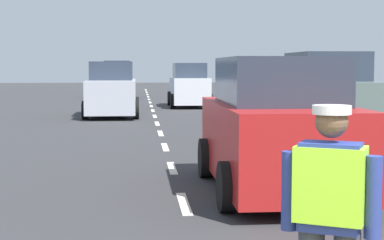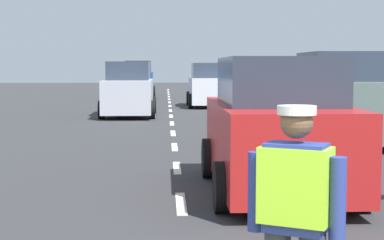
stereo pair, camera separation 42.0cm
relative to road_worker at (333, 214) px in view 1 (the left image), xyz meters
The scene contains 8 objects.
ground_plane 19.79m from the road_worker, 91.97° to the left, with size 96.00×96.00×0.00m, color #333335.
lane_center_line 23.98m from the road_worker, 91.62° to the left, with size 0.14×46.40×0.01m.
road_worker is the anchor object (origin of this frame).
car_parked_far 11.46m from the road_worker, 72.99° to the left, with size 2.06×4.05×2.27m.
car_outgoing_ahead 5.24m from the road_worker, 81.35° to the left, with size 2.08×4.11×2.06m.
car_oncoming_second 19.83m from the road_worker, 96.68° to the left, with size 2.06×4.35×2.10m.
car_outgoing_far 24.99m from the road_worker, 87.43° to the left, with size 1.93×4.09×2.08m.
car_oncoming_third 34.17m from the road_worker, 94.30° to the left, with size 2.01×3.91×2.26m.
Camera 1 is at (-0.63, -2.69, 1.93)m, focal length 56.99 mm.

